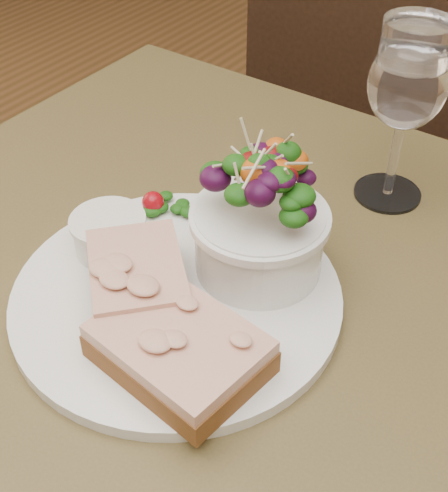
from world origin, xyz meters
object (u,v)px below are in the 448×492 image
Objects in this scene: cafe_table at (208,398)px; salad_bowl at (260,215)px; dinner_plate at (177,296)px; sandwich_front at (179,349)px; sandwich_back at (137,276)px; ramekin at (109,232)px; wine_glass at (407,89)px; chair_far at (380,233)px.

cafe_table is 0.19m from salad_bowl.
salad_bowl is at bearing 59.30° from dinner_plate.
sandwich_back reaches higher than sandwich_front.
ramekin is 0.51× the size of salad_bowl.
ramekin is at bearing 159.90° from sandwich_front.
ramekin is (-0.14, 0.07, 0.00)m from sandwich_front.
sandwich_back is 0.75× the size of wine_glass.
dinner_plate is 0.04m from sandwich_back.
sandwich_front is 1.07× the size of salad_bowl.
dinner_plate is (-0.04, 0.01, 0.11)m from cafe_table.
ramekin is 0.37× the size of wine_glass.
chair_far reaches higher than salad_bowl.
sandwich_back reaches higher than ramekin.
dinner_plate is at bearing 137.52° from sandwich_front.
wine_glass is (0.04, 0.18, 0.05)m from salad_bowl.
chair_far is 0.87m from dinner_plate.
dinner_plate is 2.26× the size of salad_bowl.
dinner_plate is 0.08m from sandwich_front.
chair_far reaches higher than ramekin.
ramekin is 0.14m from salad_bowl.
sandwich_front reaches higher than cafe_table.
cafe_table is 0.35m from wine_glass.
cafe_table is 0.83m from chair_far.
ramekin is at bearing -154.96° from salad_bowl.
chair_far reaches higher than sandwich_front.
salad_bowl is (0.12, -0.67, 0.53)m from chair_far.
sandwich_front is at bearing -27.32° from ramekin.
salad_bowl is at bearing -103.22° from wine_glass.
chair_far is 0.87m from ramekin.
ramekin is at bearing -124.75° from wine_glass.
wine_glass is at bearing 71.66° from dinner_plate.
sandwich_back is at bearing -111.13° from wine_glass.
salad_bowl is at bearing 25.04° from ramekin.
sandwich_front is 1.04× the size of sandwich_back.
cafe_table is at bearing 98.08° from chair_far.
salad_bowl is (0.06, 0.09, 0.04)m from sandwich_back.
sandwich_back reaches higher than dinner_plate.
salad_bowl is (-0.01, 0.13, 0.04)m from sandwich_front.
sandwich_front is (0.05, -0.06, 0.02)m from dinner_plate.
chair_far is at bearing 108.63° from wine_glass.
wine_glass is (0.16, -0.48, 0.58)m from chair_far.
dinner_plate is 0.10m from salad_bowl.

